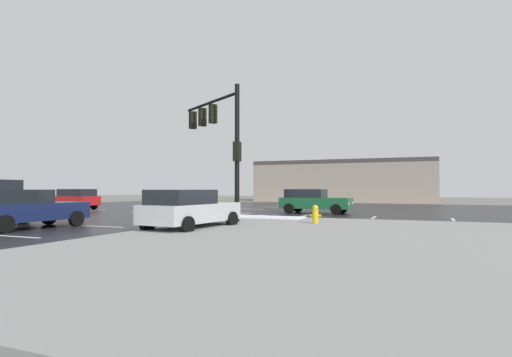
{
  "coord_description": "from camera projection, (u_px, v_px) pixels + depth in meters",
  "views": [
    {
      "loc": [
        12.65,
        -23.73,
        1.64
      ],
      "look_at": [
        0.89,
        4.81,
        2.4
      ],
      "focal_mm": 28.8,
      "sensor_mm": 36.0,
      "label": 1
    }
  ],
  "objects": [
    {
      "name": "sedan_green",
      "position": [
        313.0,
        201.0,
        26.72
      ],
      "size": [
        4.59,
        2.15,
        1.58
      ],
      "rotation": [
        0.0,
        0.0,
        -0.04
      ],
      "color": "#195933",
      "rests_on": "road_asphalt"
    },
    {
      "name": "road_asphalt",
      "position": [
        215.0,
        214.0,
        26.71
      ],
      "size": [
        44.0,
        44.0,
        0.02
      ],
      "primitive_type": "cube",
      "color": "#232326",
      "rests_on": "ground_plane"
    },
    {
      "name": "sedan_red",
      "position": [
        72.0,
        199.0,
        31.99
      ],
      "size": [
        4.56,
        2.07,
        1.58
      ],
      "rotation": [
        0.0,
        0.0,
        3.13
      ],
      "color": "#B21919",
      "rests_on": "road_asphalt"
    },
    {
      "name": "sedan_silver",
      "position": [
        189.0,
        209.0,
        15.89
      ],
      "size": [
        2.33,
        4.65,
        1.58
      ],
      "rotation": [
        0.0,
        0.0,
        1.49
      ],
      "color": "#B7BABF",
      "rests_on": "road_asphalt"
    },
    {
      "name": "ground_plane",
      "position": [
        215.0,
        214.0,
        26.71
      ],
      "size": [
        120.0,
        120.0,
        0.0
      ],
      "primitive_type": "plane",
      "color": "slate"
    },
    {
      "name": "traffic_signal_mast",
      "position": [
        219.0,
        131.0,
        20.2
      ],
      "size": [
        4.51,
        3.07,
        6.31
      ],
      "rotation": [
        0.0,
        0.0,
        2.56
      ],
      "color": "black",
      "rests_on": "sidewalk_corner"
    },
    {
      "name": "sedan_navy",
      "position": [
        25.0,
        208.0,
        16.5
      ],
      "size": [
        2.33,
        4.65,
        1.58
      ],
      "rotation": [
        0.0,
        0.0,
        1.48
      ],
      "color": "#141E47",
      "rests_on": "road_asphalt"
    },
    {
      "name": "snow_strip_curbside",
      "position": [
        265.0,
        217.0,
        21.11
      ],
      "size": [
        4.0,
        1.6,
        0.06
      ],
      "primitive_type": "cube",
      "color": "white",
      "rests_on": "sidewalk_corner"
    },
    {
      "name": "sidewalk_corner",
      "position": [
        399.0,
        247.0,
        11.05
      ],
      "size": [
        18.0,
        18.0,
        0.14
      ],
      "primitive_type": "cube",
      "color": "gray",
      "rests_on": "ground_plane"
    },
    {
      "name": "strip_building_background",
      "position": [
        344.0,
        181.0,
        52.55
      ],
      "size": [
        22.02,
        8.0,
        5.15
      ],
      "color": "gray",
      "rests_on": "ground_plane"
    },
    {
      "name": "fire_hydrant",
      "position": [
        315.0,
        214.0,
        17.7
      ],
      "size": [
        0.48,
        0.26,
        0.79
      ],
      "color": "gold",
      "rests_on": "sidewalk_corner"
    },
    {
      "name": "lane_markings",
      "position": [
        222.0,
        215.0,
        24.98
      ],
      "size": [
        36.15,
        36.15,
        0.01
      ],
      "color": "silver",
      "rests_on": "road_asphalt"
    }
  ]
}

